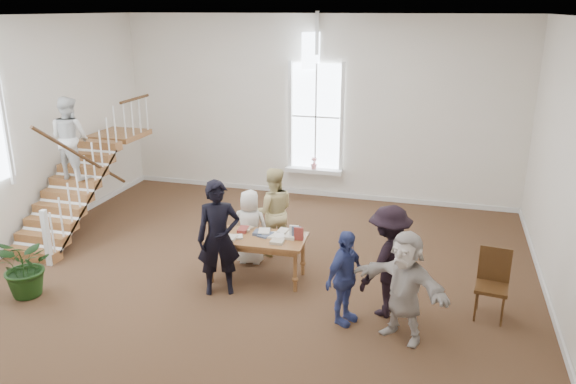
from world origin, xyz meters
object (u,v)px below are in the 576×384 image
(person_yellow, at_px, (273,212))
(woman_cluster_c, at_px, (404,286))
(library_table, at_px, (258,241))
(side_chair, at_px, (493,279))
(floor_plant, at_px, (27,266))
(woman_cluster_b, at_px, (388,261))
(elderly_woman, at_px, (250,227))
(police_officer, at_px, (219,238))
(woman_cluster_a, at_px, (345,278))

(person_yellow, height_order, woman_cluster_c, person_yellow)
(library_table, relative_size, side_chair, 1.58)
(person_yellow, distance_m, woman_cluster_c, 3.56)
(floor_plant, bearing_deg, woman_cluster_b, 10.40)
(person_yellow, bearing_deg, elderly_woman, 37.27)
(police_officer, bearing_deg, library_table, 31.45)
(library_table, height_order, floor_plant, floor_plant)
(side_chair, bearing_deg, woman_cluster_c, -134.16)
(side_chair, bearing_deg, police_officer, -167.15)
(person_yellow, relative_size, woman_cluster_b, 0.98)
(person_yellow, xyz_separation_m, side_chair, (3.97, -1.30, -0.25))
(floor_plant, distance_m, side_chair, 7.55)
(person_yellow, relative_size, side_chair, 1.58)
(police_officer, distance_m, side_chair, 4.41)
(police_officer, bearing_deg, elderly_woman, 61.53)
(person_yellow, bearing_deg, police_officer, 55.36)
(elderly_woman, xyz_separation_m, person_yellow, (0.30, 0.50, 0.16))
(person_yellow, xyz_separation_m, woman_cluster_a, (1.79, -2.13, -0.12))
(police_officer, distance_m, woman_cluster_c, 3.15)
(library_table, distance_m, floor_plant, 3.87)
(police_officer, height_order, person_yellow, police_officer)
(woman_cluster_a, relative_size, side_chair, 1.35)
(library_table, bearing_deg, woman_cluster_a, -33.96)
(elderly_woman, relative_size, woman_cluster_b, 0.80)
(elderly_woman, bearing_deg, woman_cluster_c, 143.12)
(woman_cluster_b, bearing_deg, woman_cluster_a, -21.05)
(woman_cluster_c, xyz_separation_m, side_chair, (1.28, 1.03, -0.21))
(woman_cluster_a, bearing_deg, floor_plant, 121.04)
(woman_cluster_a, distance_m, woman_cluster_b, 0.76)
(library_table, distance_m, woman_cluster_b, 2.42)
(elderly_woman, bearing_deg, woman_cluster_a, 136.66)
(library_table, bearing_deg, elderly_woman, 118.29)
(woman_cluster_a, height_order, side_chair, woman_cluster_a)
(woman_cluster_a, distance_m, side_chair, 2.34)
(woman_cluster_c, distance_m, floor_plant, 6.15)
(person_yellow, height_order, woman_cluster_a, person_yellow)
(library_table, height_order, elderly_woman, elderly_woman)
(police_officer, xyz_separation_m, side_chair, (4.37, 0.45, -0.36))
(elderly_woman, height_order, woman_cluster_a, woman_cluster_a)
(woman_cluster_a, height_order, woman_cluster_c, woman_cluster_c)
(elderly_woman, height_order, side_chair, elderly_woman)
(woman_cluster_b, xyz_separation_m, woman_cluster_c, (0.30, -0.65, -0.06))
(person_yellow, relative_size, woman_cluster_c, 1.05)
(woman_cluster_a, xyz_separation_m, floor_plant, (-5.23, -0.62, -0.21))
(library_table, relative_size, police_officer, 0.89)
(woman_cluster_b, relative_size, floor_plant, 1.67)
(elderly_woman, xyz_separation_m, woman_cluster_c, (2.99, -1.83, 0.12))
(library_table, xyz_separation_m, woman_cluster_c, (2.64, -1.24, 0.12))
(library_table, height_order, woman_cluster_b, woman_cluster_b)
(library_table, height_order, woman_cluster_a, woman_cluster_a)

